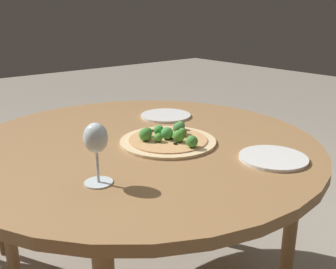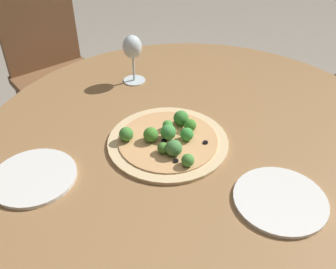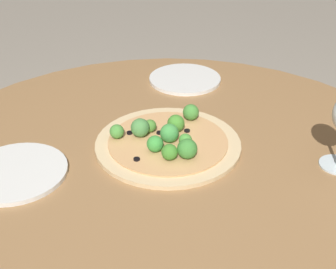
{
  "view_description": "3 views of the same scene",
  "coord_description": "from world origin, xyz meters",
  "px_view_note": "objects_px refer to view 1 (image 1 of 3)",
  "views": [
    {
      "loc": [
        0.73,
        1.03,
        1.14
      ],
      "look_at": [
        -0.06,
        0.08,
        0.74
      ],
      "focal_mm": 40.0,
      "sensor_mm": 36.0,
      "label": 1
    },
    {
      "loc": [
        -0.87,
        0.05,
        1.35
      ],
      "look_at": [
        -0.06,
        0.08,
        0.74
      ],
      "focal_mm": 40.0,
      "sensor_mm": 36.0,
      "label": 2
    },
    {
      "loc": [
        0.43,
        -0.68,
        1.29
      ],
      "look_at": [
        -0.06,
        0.08,
        0.74
      ],
      "focal_mm": 50.0,
      "sensor_mm": 36.0,
      "label": 3
    }
  ],
  "objects_px": {
    "pizza": "(168,139)",
    "plate_far": "(166,116)",
    "wine_glass": "(96,141)",
    "plate_near": "(273,158)"
  },
  "relations": [
    {
      "from": "pizza",
      "to": "plate_near",
      "type": "xyz_separation_m",
      "value": [
        -0.15,
        0.33,
        -0.01
      ]
    },
    {
      "from": "plate_near",
      "to": "plate_far",
      "type": "xyz_separation_m",
      "value": [
        -0.06,
        -0.59,
        0.0
      ]
    },
    {
      "from": "pizza",
      "to": "plate_far",
      "type": "distance_m",
      "value": 0.34
    },
    {
      "from": "plate_far",
      "to": "pizza",
      "type": "bearing_deg",
      "value": 52.16
    },
    {
      "from": "pizza",
      "to": "wine_glass",
      "type": "xyz_separation_m",
      "value": [
        0.35,
        0.13,
        0.1
      ]
    },
    {
      "from": "pizza",
      "to": "plate_far",
      "type": "height_order",
      "value": "pizza"
    },
    {
      "from": "pizza",
      "to": "wine_glass",
      "type": "bearing_deg",
      "value": 20.61
    },
    {
      "from": "wine_glass",
      "to": "plate_far",
      "type": "relative_size",
      "value": 0.78
    },
    {
      "from": "wine_glass",
      "to": "pizza",
      "type": "bearing_deg",
      "value": -159.39
    },
    {
      "from": "wine_glass",
      "to": "plate_far",
      "type": "distance_m",
      "value": 0.69
    }
  ]
}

